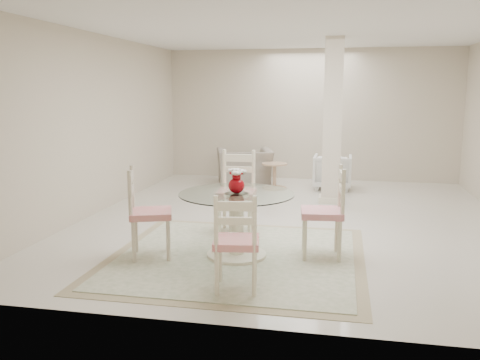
% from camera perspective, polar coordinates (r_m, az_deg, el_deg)
% --- Properties ---
extents(ground, '(7.00, 7.00, 0.00)m').
position_cam_1_polar(ground, '(7.46, 5.99, -4.41)').
color(ground, beige).
rests_on(ground, ground).
extents(room_shell, '(6.02, 7.02, 2.71)m').
position_cam_1_polar(room_shell, '(7.23, 6.26, 9.98)').
color(room_shell, beige).
rests_on(room_shell, ground).
extents(column, '(0.30, 0.30, 2.70)m').
position_cam_1_polar(column, '(8.51, 10.36, 6.48)').
color(column, beige).
rests_on(column, ground).
extents(area_rug, '(2.83, 2.83, 0.02)m').
position_cam_1_polar(area_rug, '(5.79, -0.39, -8.59)').
color(area_rug, tan).
rests_on(area_rug, ground).
extents(dining_table, '(1.28, 1.28, 0.74)m').
position_cam_1_polar(dining_table, '(5.68, -0.40, -5.07)').
color(dining_table, '#FAEDCD').
rests_on(dining_table, ground).
extents(red_vase, '(0.21, 0.20, 0.28)m').
position_cam_1_polar(red_vase, '(5.57, -0.39, -0.11)').
color(red_vase, '#A5050E').
rests_on(red_vase, dining_table).
extents(dining_chair_east, '(0.50, 0.50, 1.14)m').
position_cam_1_polar(dining_chair_east, '(5.71, 9.94, -2.82)').
color(dining_chair_east, beige).
rests_on(dining_chair_east, ground).
extents(dining_chair_north, '(0.50, 0.50, 1.19)m').
position_cam_1_polar(dining_chair_north, '(6.62, -0.30, -0.65)').
color(dining_chair_north, '#F1EBC6').
rests_on(dining_chair_north, ground).
extents(dining_chair_west, '(0.58, 0.58, 1.13)m').
position_cam_1_polar(dining_chair_west, '(5.71, -10.73, -2.90)').
color(dining_chair_west, beige).
rests_on(dining_chair_west, ground).
extents(dining_chair_south, '(0.47, 0.47, 1.04)m').
position_cam_1_polar(dining_chair_south, '(4.65, -0.45, -6.28)').
color(dining_chair_south, '#F3E8C8').
rests_on(dining_chair_south, ground).
extents(recliner_taupe, '(1.29, 1.20, 0.69)m').
position_cam_1_polar(recliner_taupe, '(10.21, 0.50, 1.53)').
color(recliner_taupe, gray).
rests_on(recliner_taupe, ground).
extents(armchair_white, '(0.71, 0.73, 0.66)m').
position_cam_1_polar(armchair_white, '(9.83, 10.34, 0.93)').
color(armchair_white, white).
rests_on(armchair_white, ground).
extents(side_table, '(0.48, 0.48, 0.50)m').
position_cam_1_polar(side_table, '(9.65, 3.89, 0.32)').
color(side_table, tan).
rests_on(side_table, ground).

